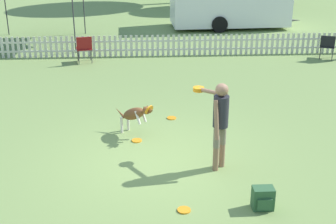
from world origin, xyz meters
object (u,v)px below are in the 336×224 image
Objects in this scene: leaping_dog at (135,114)px; equipment_trailer at (230,0)px; frisbee_midfield at (184,210)px; handler_person at (219,116)px; frisbee_near_dog at (172,118)px; folding_chair_center at (84,47)px; folding_chair_blue_left at (327,45)px; backpack_on_grass at (263,198)px; frisbee_near_handler at (137,140)px.

equipment_trailer is at bearing -155.00° from leaping_dog.
equipment_trailer reaches higher than frisbee_midfield.
frisbee_near_dog is (-0.70, 2.43, -1.04)m from handler_person.
leaping_dog is at bearing 95.25° from folding_chair_center.
handler_person is at bearing -103.57° from equipment_trailer.
frisbee_near_dog is 3.84m from frisbee_midfield.
equipment_trailer is at bearing -43.94° from folding_chair_blue_left.
backpack_on_grass is at bearing -115.22° from handler_person.
frisbee_midfield is at bearing 94.90° from folding_chair_center.
folding_chair_blue_left is 6.01m from equipment_trailer.
folding_chair_blue_left reaches higher than leaping_dog.
leaping_dog is 4.10× the size of frisbee_near_handler.
frisbee_midfield is at bearing -73.87° from frisbee_near_handler.
leaping_dog is 0.57m from frisbee_near_handler.
frisbee_near_handler is at bearing 50.56° from leaping_dog.
frisbee_near_dog is 0.26× the size of folding_chair_blue_left.
frisbee_midfield is at bearing 179.84° from backpack_on_grass.
folding_chair_center is 7.98m from equipment_trailer.
leaping_dog is 3.08m from frisbee_midfield.
folding_chair_blue_left is (5.64, 8.78, 0.49)m from frisbee_midfield.
handler_person reaches higher than frisbee_near_handler.
handler_person is 2.74m from frisbee_near_dog.
equipment_trailer is at bearing 33.66° from handler_person.
frisbee_midfield is at bearing -163.36° from handler_person.
equipment_trailer reaches higher than frisbee_near_handler.
handler_person is 2.22m from frisbee_near_handler.
leaping_dog is 0.15× the size of equipment_trailer.
frisbee_near_dog is 5.59m from folding_chair_center.
folding_chair_blue_left is at bearing 41.47° from frisbee_near_dog.
equipment_trailer is (2.52, 12.85, 0.14)m from handler_person.
leaping_dog is 12.06m from equipment_trailer.
equipment_trailer reaches higher than backpack_on_grass.
frisbee_near_dog is at bearing 60.86° from handler_person.
leaping_dog is 2.36× the size of backpack_on_grass.
leaping_dog is 1.06× the size of folding_chair_blue_left.
leaping_dog is (-1.55, 1.52, -0.55)m from handler_person.
folding_chair_center is at bearing 68.53° from handler_person.
frisbee_midfield is (0.77, -2.65, 0.00)m from frisbee_near_handler.
frisbee_midfield is at bearing 59.93° from leaping_dog.
folding_chair_center reaches higher than leaping_dog.
handler_person reaches higher than frisbee_midfield.
equipment_trailer reaches higher than frisbee_near_dog.
frisbee_near_dog is at bearing 64.22° from folding_chair_blue_left.
folding_chair_blue_left is (4.88, 7.37, -0.55)m from handler_person.
frisbee_near_handler is at bearing 127.48° from backpack_on_grass.
equipment_trailer reaches higher than folding_chair_center.
backpack_on_grass reaches higher than frisbee_midfield.
equipment_trailer is at bearing -147.46° from folding_chair_center.
equipment_trailer is (3.28, 14.26, 1.18)m from frisbee_midfield.
folding_chair_blue_left is (5.59, 4.94, 0.49)m from frisbee_near_dog.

